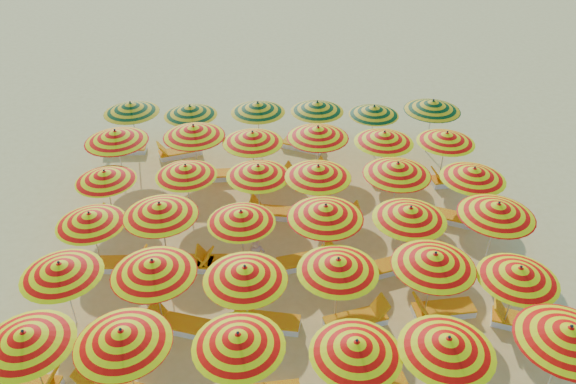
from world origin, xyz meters
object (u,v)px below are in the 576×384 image
object	(u,v)px
lounger_15	(274,212)
umbrella_32	(258,107)
umbrella_12	(90,219)
lounger_12	(307,260)
umbrella_20	(258,171)
lounger_17	(448,217)
lounger_11	(224,262)
umbrella_27	(318,132)
umbrella_5	(569,334)
umbrella_26	(253,137)
umbrella_4	(448,344)
lounger_9	(121,264)
umbrella_21	(318,171)
umbrella_29	(446,137)
umbrella_17	(498,210)
lounger_20	(303,174)
lounger_23	(124,149)
umbrella_6	(60,269)
umbrella_24	(116,136)
umbrella_8	(245,273)
umbrella_16	(410,213)
lounger_7	(442,310)
lounger_16	(334,218)
umbrella_30	(131,108)
umbrella_35	(433,106)
umbrella_7	(153,267)
umbrella_15	(326,212)
lounger_14	(128,219)
umbrella_34	(374,111)
umbrella_19	(186,170)
lounger_24	(179,152)
lounger_22	(452,180)
lounger_6	(357,320)
lounger_8	(523,322)
umbrella_0	(25,338)
umbrella_18	(105,176)
lounger_4	(180,324)
umbrella_10	(434,260)
umbrella_22	(397,169)
umbrella_28	(384,137)
umbrella_25	(194,131)
lounger_21	(395,180)
umbrella_33	(317,107)
lounger_25	(304,146)
umbrella_23	(474,173)
umbrella_31	(190,110)
umbrella_3	(356,347)

from	to	relation	value
lounger_15	umbrella_32	bearing A→B (deg)	-73.40
umbrella_12	lounger_12	distance (m)	6.52
umbrella_20	lounger_17	distance (m)	6.68
lounger_11	umbrella_27	bearing A→B (deg)	-123.56
umbrella_5	umbrella_26	distance (m)	11.74
umbrella_4	lounger_9	distance (m)	9.96
umbrella_21	umbrella_29	xyz separation A→B (m)	(4.73, 2.37, -0.08)
umbrella_17	lounger_17	distance (m)	3.04
lounger_20	lounger_23	world-z (taller)	same
umbrella_6	umbrella_24	bearing A→B (deg)	91.88
umbrella_8	umbrella_16	size ratio (longest dim) A/B	1.02
umbrella_6	lounger_7	world-z (taller)	umbrella_6
umbrella_26	lounger_16	distance (m)	4.08
umbrella_12	lounger_9	world-z (taller)	umbrella_12
umbrella_20	umbrella_30	bearing A→B (deg)	137.95
umbrella_21	umbrella_35	world-z (taller)	umbrella_35
umbrella_7	umbrella_15	xyz separation A→B (m)	(4.52, 2.30, 0.02)
lounger_14	umbrella_34	bearing A→B (deg)	-154.21
umbrella_20	umbrella_4	bearing A→B (deg)	-58.87
umbrella_19	lounger_24	size ratio (longest dim) A/B	1.18
umbrella_30	lounger_22	xyz separation A→B (m)	(12.28, -2.46, -1.87)
umbrella_6	lounger_6	bearing A→B (deg)	-0.87
umbrella_19	umbrella_27	size ratio (longest dim) A/B	0.75
umbrella_26	umbrella_34	xyz separation A→B (m)	(4.67, 2.48, -0.18)
lounger_7	lounger_8	bearing A→B (deg)	159.54
umbrella_0	umbrella_20	xyz separation A→B (m)	(4.90, 6.95, -0.03)
lounger_24	umbrella_18	bearing A→B (deg)	50.70
umbrella_19	lounger_4	bearing A→B (deg)	-85.76
umbrella_21	umbrella_10	bearing A→B (deg)	-57.67
umbrella_17	lounger_11	world-z (taller)	umbrella_17
umbrella_7	umbrella_32	distance (m)	9.64
umbrella_16	lounger_16	distance (m)	3.51
lounger_15	umbrella_34	bearing A→B (deg)	-123.38
lounger_4	umbrella_27	bearing A→B (deg)	-103.71
umbrella_34	umbrella_17	bearing A→B (deg)	-69.75
umbrella_0	umbrella_17	bearing A→B (deg)	20.94
umbrella_10	umbrella_22	xyz separation A→B (m)	(-0.19, 4.41, 0.02)
umbrella_7	lounger_22	size ratio (longest dim) A/B	1.31
lounger_14	umbrella_28	bearing A→B (deg)	-167.81
umbrella_25	lounger_21	distance (m)	7.66
umbrella_33	lounger_24	bearing A→B (deg)	-175.97
lounger_8	lounger_15	world-z (taller)	same
umbrella_18	lounger_25	distance (m)	8.41
umbrella_21	umbrella_23	size ratio (longest dim) A/B	1.04
lounger_4	umbrella_32	bearing A→B (deg)	-85.39
umbrella_17	lounger_22	xyz separation A→B (m)	(0.18, 4.56, -1.94)
umbrella_31	lounger_15	world-z (taller)	umbrella_31
umbrella_5	lounger_16	size ratio (longest dim) A/B	1.58
umbrella_3	umbrella_7	distance (m)	5.48
umbrella_21	umbrella_33	world-z (taller)	umbrella_21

